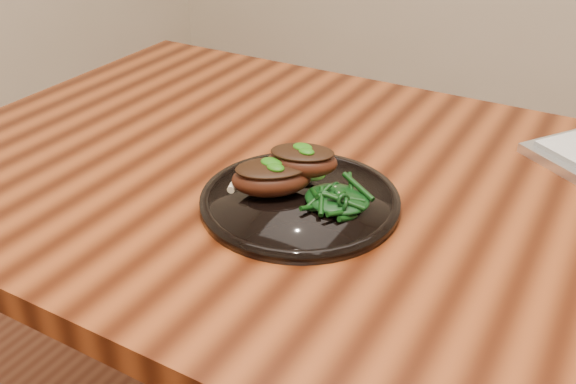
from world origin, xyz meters
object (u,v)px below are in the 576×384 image
Objects in this scene: desk at (442,262)px; lamb_chop_front at (271,177)px; greens_heap at (337,195)px; plate at (300,201)px.

desk is 12.88× the size of lamb_chop_front.
lamb_chop_front reaches higher than desk.
desk is 18.77× the size of greens_heap.
desk is 0.22m from plate.
greens_heap is at bearing 5.19° from plate.
lamb_chop_front is 1.46× the size of greens_heap.
plate is at bearing -174.81° from greens_heap.
desk is 0.19m from greens_heap.
lamb_chop_front is at bearing -170.96° from greens_heap.
plate is 2.12× the size of lamb_chop_front.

